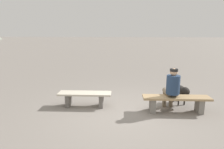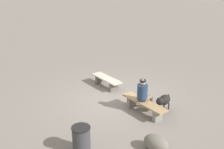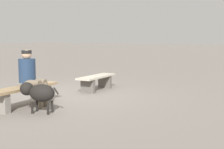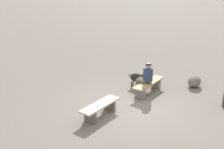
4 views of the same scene
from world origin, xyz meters
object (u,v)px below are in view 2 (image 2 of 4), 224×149
Objects in this scene: bench_left at (107,81)px; bench_right at (144,105)px; seated_person at (144,93)px; trash_bin at (81,139)px; dog at (164,100)px; boulder at (156,143)px.

bench_left is 2.60m from bench_right.
seated_person is 1.60× the size of trash_bin.
seated_person reaches higher than dog.
trash_bin is (0.75, -2.78, 0.07)m from bench_right.
bench_left is 0.86× the size of bench_right.
bench_left is 4.40m from trash_bin.
trash_bin is at bearing -80.32° from bench_right.
dog is (0.23, 0.67, 0.10)m from bench_right.
trash_bin is (0.52, -3.45, -0.03)m from dog.
bench_right reaches higher than bench_left.
bench_right is 0.42m from seated_person.
bench_right is 2.33× the size of dog.
dog is (2.83, 0.59, 0.12)m from bench_left.
dog is at bearing 6.29° from bench_left.
bench_right is at bearing 150.31° from boulder.
dog is at bearing 98.55° from trash_bin.
boulder is (4.40, -1.11, -0.07)m from bench_left.
trash_bin is at bearing -121.20° from boulder.
trash_bin reaches higher than bench_right.
dog is 3.49m from trash_bin.
trash_bin is (3.35, -2.86, 0.09)m from bench_left.
seated_person is 0.76m from dog.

